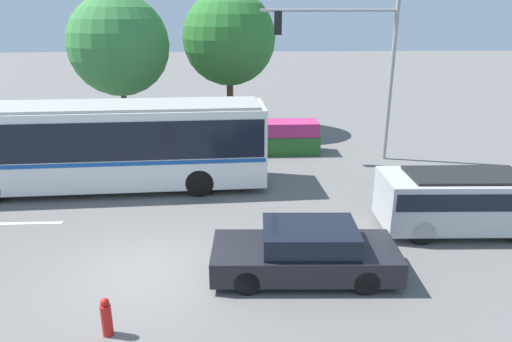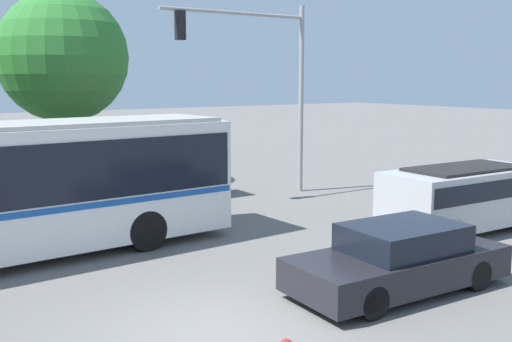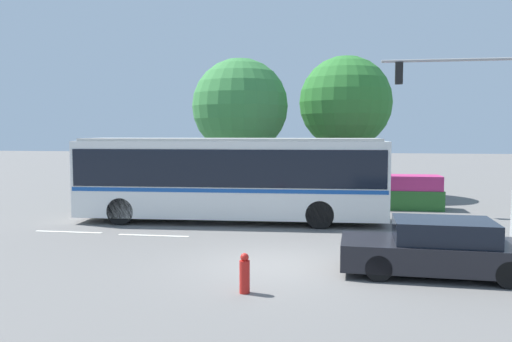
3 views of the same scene
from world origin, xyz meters
name	(u,v)px [view 1 (image 1 of 3)]	position (x,y,z in m)	size (l,w,h in m)	color
ground_plane	(145,273)	(0.00, 0.00, 0.00)	(140.00, 140.00, 0.00)	slate
city_bus	(106,141)	(-2.35, 6.10, 1.80)	(11.64, 3.09, 3.17)	silver
sedan_foreground	(306,252)	(4.04, -0.24, 0.63)	(4.63, 2.04, 1.33)	black
suv_left_lane	(463,198)	(9.06, 2.06, 1.04)	(4.87, 2.18, 1.79)	#B2B5B7
traffic_light_pole	(359,58)	(7.56, 9.22, 4.45)	(5.69, 0.24, 6.76)	gray
flowering_hedge	(251,138)	(3.04, 10.40, 0.73)	(6.36, 1.39, 1.49)	#286028
street_tree_left	(119,45)	(-3.33, 13.40, 4.72)	(4.95, 4.95, 7.20)	brown
street_tree_centre	(229,38)	(2.08, 14.87, 4.95)	(4.90, 4.90, 7.41)	brown
fire_hydrant	(106,317)	(-0.31, -2.32, 0.41)	(0.22, 0.22, 0.86)	red
lane_stripe_mid	(23,223)	(-4.32, 3.08, 0.01)	(2.40, 0.16, 0.01)	silver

